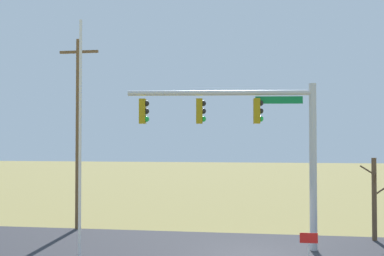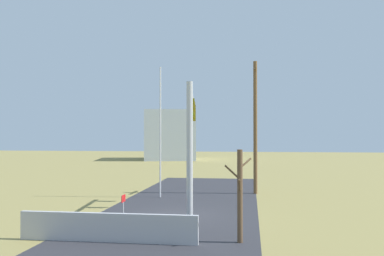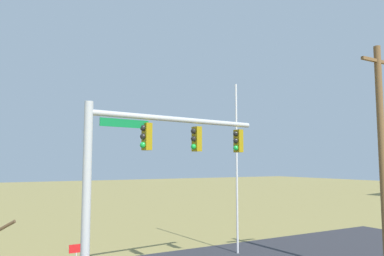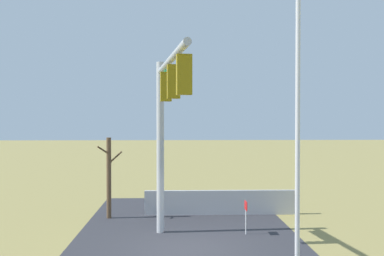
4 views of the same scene
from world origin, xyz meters
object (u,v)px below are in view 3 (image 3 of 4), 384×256
at_px(signal_mast, 148,158).
at_px(utility_pole, 382,155).
at_px(flagpole, 237,167).
at_px(open_sign, 76,253).

height_order(signal_mast, utility_pole, utility_pole).
height_order(flagpole, utility_pole, utility_pole).
bearing_deg(open_sign, flagpole, 179.51).
xyz_separation_m(signal_mast, open_sign, (1.76, -2.88, -3.63)).
bearing_deg(open_sign, signal_mast, 121.40).
xyz_separation_m(flagpole, utility_pole, (-2.52, 6.04, 0.50)).
xyz_separation_m(signal_mast, flagpole, (-5.89, -2.81, -0.37)).
relative_size(flagpole, open_sign, 6.83).
bearing_deg(open_sign, utility_pole, 149.02).
bearing_deg(utility_pole, signal_mast, -20.98).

